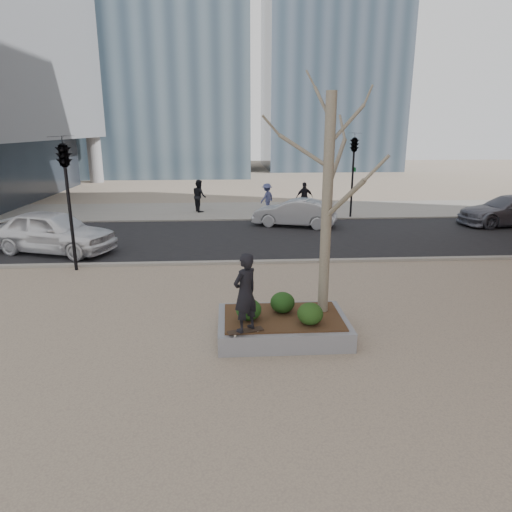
{
  "coord_description": "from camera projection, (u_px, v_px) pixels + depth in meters",
  "views": [
    {
      "loc": [
        -0.24,
        -9.8,
        4.72
      ],
      "look_at": [
        0.5,
        2.0,
        1.4
      ],
      "focal_mm": 32.0,
      "sensor_mm": 36.0,
      "label": 1
    }
  ],
  "objects": [
    {
      "name": "car_silver",
      "position": [
        295.0,
        213.0,
        22.53
      ],
      "size": [
        4.32,
        2.66,
        1.34
      ],
      "primitive_type": "imported",
      "rotation": [
        0.0,
        0.0,
        4.38
      ],
      "color": "#9A9CA2",
      "rests_on": "street"
    },
    {
      "name": "pedestrian_c",
      "position": [
        304.0,
        197.0,
        26.27
      ],
      "size": [
        1.07,
        0.6,
        1.72
      ],
      "primitive_type": "imported",
      "rotation": [
        0.0,
        0.0,
        3.33
      ],
      "color": "black",
      "rests_on": "far_sidewalk"
    },
    {
      "name": "skateboarder",
      "position": [
        245.0,
        293.0,
        9.58
      ],
      "size": [
        0.74,
        0.73,
        1.72
      ],
      "primitive_type": "imported",
      "rotation": [
        0.0,
        0.0,
        3.88
      ],
      "color": "black",
      "rests_on": "skateboard"
    },
    {
      "name": "traffic_light_far",
      "position": [
        353.0,
        176.0,
        24.51
      ],
      "size": [
        0.6,
        2.48,
        4.5
      ],
      "primitive_type": null,
      "color": "black",
      "rests_on": "ground"
    },
    {
      "name": "shrub_right",
      "position": [
        310.0,
        314.0,
        10.15
      ],
      "size": [
        0.58,
        0.58,
        0.49
      ],
      "primitive_type": "ellipsoid",
      "color": "#1B3C13",
      "rests_on": "planter_mulch"
    },
    {
      "name": "skateboard",
      "position": [
        245.0,
        332.0,
        9.83
      ],
      "size": [
        0.8,
        0.42,
        0.08
      ],
      "primitive_type": null,
      "rotation": [
        0.0,
        0.0,
        0.3
      ],
      "color": "black",
      "rests_on": "planter"
    },
    {
      "name": "car_third",
      "position": [
        509.0,
        210.0,
        22.78
      ],
      "size": [
        5.22,
        2.44,
        1.47
      ],
      "primitive_type": "imported",
      "rotation": [
        0.0,
        0.0,
        4.79
      ],
      "color": "slate",
      "rests_on": "street"
    },
    {
      "name": "shrub_middle",
      "position": [
        282.0,
        302.0,
        10.8
      ],
      "size": [
        0.58,
        0.58,
        0.49
      ],
      "primitive_type": "ellipsoid",
      "color": "black",
      "rests_on": "planter_mulch"
    },
    {
      "name": "sycamore_tree",
      "position": [
        328.0,
        172.0,
        10.09
      ],
      "size": [
        2.8,
        2.8,
        6.6
      ],
      "primitive_type": null,
      "color": "gray",
      "rests_on": "planter_mulch"
    },
    {
      "name": "street",
      "position": [
        234.0,
        238.0,
        20.31
      ],
      "size": [
        60.0,
        8.0,
        0.02
      ],
      "primitive_type": "cube",
      "color": "black",
      "rests_on": "ground"
    },
    {
      "name": "planter",
      "position": [
        283.0,
        327.0,
        10.7
      ],
      "size": [
        3.0,
        2.0,
        0.45
      ],
      "primitive_type": "cube",
      "color": "gray",
      "rests_on": "ground"
    },
    {
      "name": "police_car",
      "position": [
        53.0,
        232.0,
        17.69
      ],
      "size": [
        5.25,
        3.44,
        1.66
      ],
      "primitive_type": "imported",
      "rotation": [
        0.0,
        0.0,
        1.24
      ],
      "color": "white",
      "rests_on": "street"
    },
    {
      "name": "far_sidewalk",
      "position": [
        232.0,
        210.0,
        27.04
      ],
      "size": [
        60.0,
        6.0,
        0.02
      ],
      "primitive_type": "cube",
      "color": "gray",
      "rests_on": "ground"
    },
    {
      "name": "pedestrian_a",
      "position": [
        199.0,
        196.0,
        26.4
      ],
      "size": [
        0.98,
        1.09,
        1.84
      ],
      "primitive_type": "imported",
      "rotation": [
        0.0,
        0.0,
        1.95
      ],
      "color": "black",
      "rests_on": "far_sidewalk"
    },
    {
      "name": "traffic_light_near",
      "position": [
        69.0,
        205.0,
        15.15
      ],
      "size": [
        0.6,
        2.48,
        4.5
      ],
      "primitive_type": null,
      "color": "black",
      "rests_on": "ground"
    },
    {
      "name": "pedestrian_b",
      "position": [
        267.0,
        197.0,
        26.58
      ],
      "size": [
        1.14,
        1.18,
        1.61
      ],
      "primitive_type": "imported",
      "rotation": [
        0.0,
        0.0,
        4.0
      ],
      "color": "#444B7B",
      "rests_on": "far_sidewalk"
    },
    {
      "name": "ground",
      "position": [
        240.0,
        337.0,
        10.7
      ],
      "size": [
        120.0,
        120.0,
        0.0
      ],
      "primitive_type": "plane",
      "color": "gray",
      "rests_on": "ground"
    },
    {
      "name": "shrub_left",
      "position": [
        249.0,
        310.0,
        10.38
      ],
      "size": [
        0.58,
        0.58,
        0.5
      ],
      "primitive_type": "ellipsoid",
      "color": "#133912",
      "rests_on": "planter_mulch"
    },
    {
      "name": "planter_mulch",
      "position": [
        283.0,
        317.0,
        10.64
      ],
      "size": [
        2.7,
        1.7,
        0.04
      ],
      "primitive_type": "cube",
      "color": "#382314",
      "rests_on": "planter"
    }
  ]
}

